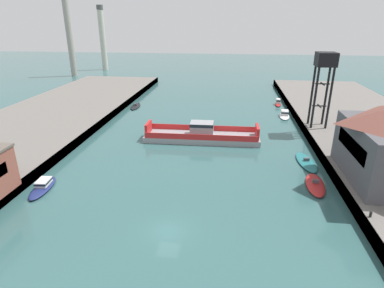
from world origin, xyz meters
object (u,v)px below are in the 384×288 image
moored_boat_far_right (306,162)px  smokestack_distant_b (69,33)px  moored_boat_near_left (43,186)px  moored_boat_near_right (285,114)px  chain_ferry (202,135)px  moored_boat_mid_right (315,185)px  moored_boat_mid_left (278,103)px  smokestack_distant_a (102,36)px  moored_boat_far_left (136,106)px  crane_tower (325,68)px

moored_boat_far_right → smokestack_distant_b: bearing=135.1°
moored_boat_near_left → moored_boat_near_right: 56.03m
moored_boat_near_right → chain_ferry: bearing=-134.5°
smokestack_distant_b → moored_boat_mid_right: bearing=-47.9°
moored_boat_mid_left → moored_boat_far_right: 38.77m
moored_boat_near_right → smokestack_distant_a: (-72.63, 69.95, 14.55)m
moored_boat_mid_left → smokestack_distant_a: 94.28m
chain_ferry → smokestack_distant_a: 104.91m
smokestack_distant_a → moored_boat_near_left: bearing=-72.9°
moored_boat_far_left → smokestack_distant_a: bearing=117.4°
moored_boat_mid_right → crane_tower: size_ratio=0.50×
moored_boat_near_right → moored_boat_mid_right: 35.28m
moored_boat_near_right → crane_tower: 17.97m
moored_boat_near_left → smokestack_distant_a: 116.69m
moored_boat_near_left → crane_tower: size_ratio=0.47×
chain_ferry → moored_boat_far_right: chain_ferry is taller
moored_boat_far_right → crane_tower: bearing=72.2°
moored_boat_near_right → smokestack_distant_b: 95.21m
moored_boat_far_left → smokestack_distant_b: bearing=130.8°
crane_tower → smokestack_distant_b: size_ratio=0.46×
chain_ferry → moored_boat_far_right: bearing=-25.2°
moored_boat_near_right → moored_boat_far_left: bearing=173.5°
moored_boat_near_left → moored_boat_far_left: 45.10m
moored_boat_far_right → crane_tower: (4.98, 15.53, 13.13)m
moored_boat_far_left → moored_boat_mid_right: bearing=-46.4°
moored_boat_near_left → smokestack_distant_a: size_ratio=0.24×
moored_boat_far_left → chain_ferry: bearing=-49.0°
moored_boat_near_right → moored_boat_far_right: bearing=-90.8°
moored_boat_far_left → smokestack_distant_b: (-40.14, 46.52, 16.70)m
smokestack_distant_a → smokestack_distant_b: (-6.13, -19.01, 1.82)m
moored_boat_far_left → smokestack_distant_a: 75.33m
moored_boat_near_left → moored_boat_near_right: bearing=46.6°
moored_boat_near_right → smokestack_distant_a: smokestack_distant_a is taller
chain_ferry → crane_tower: bearing=17.0°
moored_boat_mid_right → moored_boat_far_left: moored_boat_mid_right is taller
chain_ferry → crane_tower: (23.03, 7.03, 12.25)m
moored_boat_near_left → moored_boat_mid_right: moored_boat_near_left is taller
chain_ferry → smokestack_distant_a: size_ratio=0.79×
moored_boat_near_left → smokestack_distant_b: 101.41m
moored_boat_mid_left → chain_ferry: bearing=-121.2°
moored_boat_near_right → crane_tower: (4.58, -11.75, 12.80)m
crane_tower → smokestack_distant_a: smokestack_distant_a is taller
moored_boat_near_left → moored_boat_far_left: moored_boat_near_left is taller
moored_boat_mid_left → smokestack_distant_a: bearing=141.1°
moored_boat_far_left → moored_boat_far_right: size_ratio=0.91×
moored_boat_far_left → crane_tower: (43.20, -16.16, 13.14)m
moored_boat_far_left → smokestack_distant_a: size_ratio=0.27×
chain_ferry → moored_boat_far_left: 30.76m
chain_ferry → smokestack_distant_a: smokestack_distant_a is taller
moored_boat_far_left → crane_tower: crane_tower is taller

